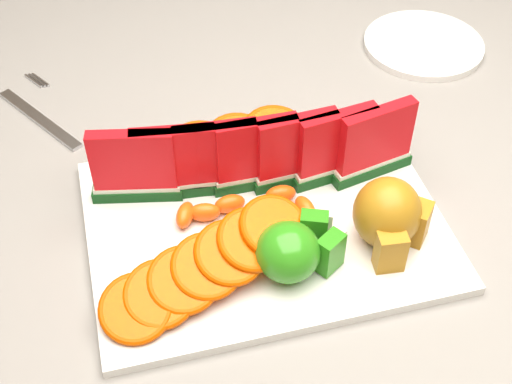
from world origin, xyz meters
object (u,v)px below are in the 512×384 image
(platter, at_px, (265,224))
(apple_cluster, at_px, (294,250))
(fork, at_px, (39,115))
(side_plate, at_px, (423,44))
(pear_cluster, at_px, (389,216))

(platter, distance_m, apple_cluster, 0.09)
(platter, height_order, fork, platter)
(fork, bearing_deg, side_plate, 2.32)
(apple_cluster, distance_m, pear_cluster, 0.11)
(side_plate, bearing_deg, pear_cluster, -120.01)
(apple_cluster, relative_size, fork, 0.56)
(platter, height_order, pear_cluster, pear_cluster)
(apple_cluster, xyz_separation_m, fork, (-0.25, 0.35, -0.04))
(platter, relative_size, side_plate, 2.17)
(pear_cluster, height_order, fork, pear_cluster)
(pear_cluster, bearing_deg, apple_cluster, -171.89)
(side_plate, xyz_separation_m, fork, (-0.57, -0.02, -0.00))
(platter, xyz_separation_m, fork, (-0.24, 0.27, -0.00))
(platter, distance_m, pear_cluster, 0.14)
(platter, bearing_deg, side_plate, 42.04)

